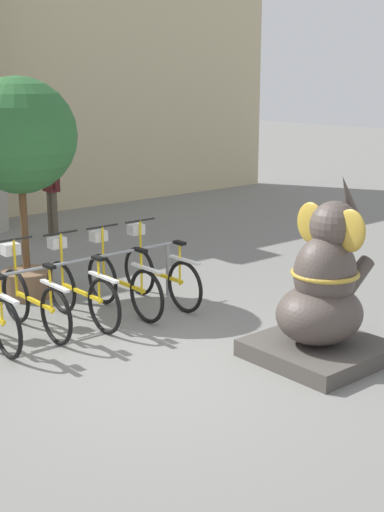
# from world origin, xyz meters

# --- Properties ---
(ground_plane) EXTENTS (60.00, 60.00, 0.00)m
(ground_plane) POSITION_xyz_m (0.00, 0.00, 0.00)
(ground_plane) COLOR slate
(bike_rack) EXTENTS (3.05, 0.05, 0.77)m
(bike_rack) POSITION_xyz_m (0.13, 1.95, 0.59)
(bike_rack) COLOR gray
(bike_rack) RESTS_ON ground_plane
(bicycle_1) EXTENTS (0.48, 1.67, 1.08)m
(bicycle_1) POSITION_xyz_m (-0.49, 1.88, 0.41)
(bicycle_1) COLOR black
(bicycle_1) RESTS_ON ground_plane
(bicycle_2) EXTENTS (0.48, 1.67, 1.08)m
(bicycle_2) POSITION_xyz_m (0.13, 1.82, 0.41)
(bicycle_2) COLOR black
(bicycle_2) RESTS_ON ground_plane
(bicycle_3) EXTENTS (0.48, 1.67, 1.08)m
(bicycle_3) POSITION_xyz_m (0.74, 1.81, 0.41)
(bicycle_3) COLOR black
(bicycle_3) RESTS_ON ground_plane
(bicycle_4) EXTENTS (0.48, 1.67, 1.08)m
(bicycle_4) POSITION_xyz_m (1.35, 1.81, 0.41)
(bicycle_4) COLOR black
(bicycle_4) RESTS_ON ground_plane
(elephant_statue) EXTENTS (1.29, 1.29, 2.01)m
(elephant_statue) POSITION_xyz_m (1.52, -0.85, 0.67)
(elephant_statue) COLOR #4C4742
(elephant_statue) RESTS_ON ground_plane
(person_pedestrian) EXTENTS (0.23, 0.47, 1.77)m
(person_pedestrian) POSITION_xyz_m (2.27, 6.29, 1.07)
(person_pedestrian) COLOR brown
(person_pedestrian) RESTS_ON ground_plane
(potted_tree) EXTENTS (1.53, 1.53, 2.98)m
(potted_tree) POSITION_xyz_m (0.12, 3.20, 2.12)
(potted_tree) COLOR brown
(potted_tree) RESTS_ON ground_plane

